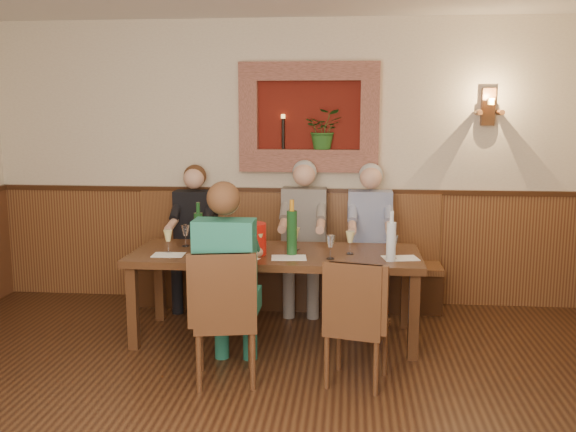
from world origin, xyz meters
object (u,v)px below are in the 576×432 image
(bench, at_px, (287,273))
(person_bench_right, at_px, (369,251))
(dining_table, at_px, (276,261))
(spittoon_bucket, at_px, (252,239))
(wine_bottle_green_b, at_px, (199,230))
(person_chair_front, at_px, (228,295))
(wine_bottle_green_a, at_px, (292,232))
(person_bench_left, at_px, (194,249))
(chair_near_right, at_px, (356,347))
(chair_near_left, at_px, (226,343))
(water_bottle, at_px, (391,240))
(person_bench_mid, at_px, (303,248))

(bench, relative_size, person_bench_right, 2.11)
(dining_table, distance_m, spittoon_bucket, 0.29)
(bench, height_order, wine_bottle_green_b, wine_bottle_green_b)
(person_bench_right, distance_m, person_chair_front, 1.93)
(wine_bottle_green_a, bearing_deg, person_bench_left, 138.83)
(wine_bottle_green_b, bearing_deg, spittoon_bucket, -17.24)
(wine_bottle_green_b, bearing_deg, person_chair_front, -63.64)
(person_bench_right, relative_size, wine_bottle_green_a, 3.12)
(bench, height_order, wine_bottle_green_a, wine_bottle_green_a)
(chair_near_right, relative_size, person_bench_right, 0.64)
(chair_near_left, bearing_deg, water_bottle, 19.04)
(spittoon_bucket, bearing_deg, person_bench_left, 127.56)
(bench, relative_size, water_bottle, 7.53)
(bench, bearing_deg, spittoon_bucket, -99.67)
(bench, distance_m, person_bench_right, 0.85)
(wine_bottle_green_a, bearing_deg, spittoon_bucket, -175.22)
(person_chair_front, height_order, spittoon_bucket, person_chair_front)
(person_bench_left, bearing_deg, water_bottle, -29.70)
(spittoon_bucket, bearing_deg, dining_table, 30.63)
(wine_bottle_green_a, distance_m, water_bottle, 0.81)
(person_bench_left, bearing_deg, bench, 6.60)
(chair_near_left, distance_m, chair_near_right, 0.93)
(chair_near_left, bearing_deg, wine_bottle_green_b, 102.26)
(person_chair_front, bearing_deg, bench, 81.49)
(person_bench_right, bearing_deg, dining_table, -133.95)
(bench, bearing_deg, wine_bottle_green_b, -126.49)
(person_bench_left, relative_size, person_bench_mid, 0.96)
(bench, height_order, chair_near_left, bench)
(bench, xyz_separation_m, person_chair_front, (-0.26, -1.72, 0.27))
(person_bench_right, distance_m, wine_bottle_green_a, 1.19)
(bench, height_order, chair_near_right, bench)
(water_bottle, bearing_deg, dining_table, 167.15)
(person_bench_right, xyz_separation_m, spittoon_bucket, (-0.99, -0.94, 0.29))
(spittoon_bucket, bearing_deg, water_bottle, -5.55)
(person_bench_left, bearing_deg, chair_near_left, -69.54)
(person_bench_mid, xyz_separation_m, water_bottle, (0.77, -1.05, 0.31))
(person_bench_right, bearing_deg, person_bench_mid, -179.93)
(person_bench_mid, bearing_deg, water_bottle, -53.80)
(dining_table, height_order, water_bottle, water_bottle)
(wine_bottle_green_b, bearing_deg, wine_bottle_green_a, -8.70)
(person_chair_front, bearing_deg, chair_near_right, -4.84)
(spittoon_bucket, distance_m, water_bottle, 1.13)
(bench, bearing_deg, person_chair_front, -98.51)
(wine_bottle_green_b, bearing_deg, chair_near_left, -66.67)
(person_bench_left, bearing_deg, wine_bottle_green_b, -73.13)
(wine_bottle_green_a, relative_size, wine_bottle_green_b, 1.13)
(person_bench_right, bearing_deg, bench, 172.54)
(chair_near_left, relative_size, wine_bottle_green_b, 2.42)
(bench, xyz_separation_m, chair_near_right, (0.67, -1.80, -0.06))
(chair_near_left, relative_size, person_bench_right, 0.69)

